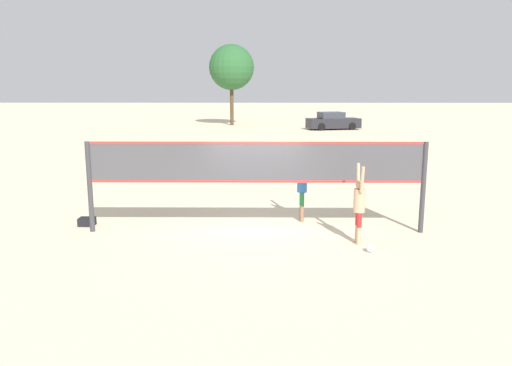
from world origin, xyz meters
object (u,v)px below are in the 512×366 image
Objects in this scene: player_blocker at (302,184)px; parked_car_near at (333,122)px; volleyball_net at (256,169)px; player_spiker at (359,203)px; gear_bag at (87,222)px; volleyball at (371,248)px; tree_left_cluster at (231,67)px.

player_blocker reaches higher than parked_car_near.
volleyball_net is 32.06m from parked_car_near.
parked_car_near is (5.17, 30.28, -0.40)m from player_blocker.
player_spiker is 7.41m from gear_bag.
player_spiker is (2.51, -0.96, -0.66)m from volleyball_net.
parked_car_near is at bearing 170.31° from player_blocker.
player_blocker is at bearing 117.02° from volleyball.
player_spiker is 0.94× the size of player_blocker.
volleyball is at bearing 27.02° from player_blocker.
gear_bag is at bearing 163.53° from volleyball.
tree_left_cluster is (-5.20, 37.11, 4.48)m from player_spiker.
tree_left_cluster is (-5.37, 37.77, 5.40)m from volleyball.
player_spiker is at bearing -110.44° from parked_car_near.
parked_car_near is at bearing 83.47° from volleyball.
player_spiker is 9.11× the size of volleyball.
parked_car_near is at bearing 78.36° from volleyball_net.
tree_left_cluster reaches higher than player_spiker.
volleyball_net is at bearing 69.05° from player_spiker.
volleyball is 0.51× the size of gear_bag.
player_spiker is 1.14m from volleyball.
gear_bag is (-4.69, 0.56, -1.57)m from volleyball_net.
tree_left_cluster reaches higher than player_blocker.
gear_bag is 0.06× the size of tree_left_cluster.
player_blocker is 35.55m from tree_left_cluster.
parked_car_near reaches higher than gear_bag.
player_blocker is (1.29, 1.11, -0.59)m from volleyball_net.
player_spiker is 2.40m from player_blocker.
player_spiker is 37.74m from tree_left_cluster.
player_blocker is 0.27× the size of tree_left_cluster.
volleyball is (1.39, -2.73, -0.98)m from player_blocker.
volleyball_net is 20.80× the size of gear_bag.
volleyball_net is 4.97m from gear_bag.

